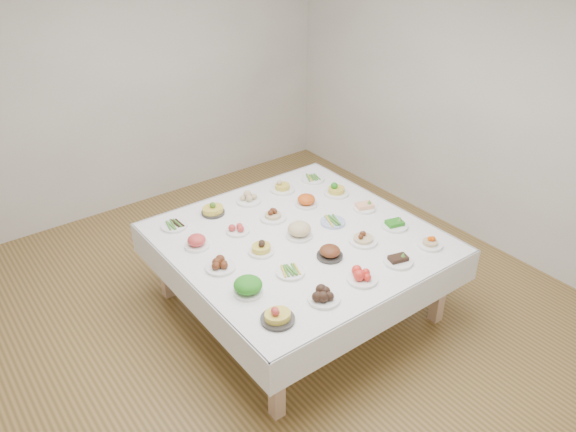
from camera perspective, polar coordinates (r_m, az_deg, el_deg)
room_envelope at (r=4.23m, az=-3.23°, el=10.52°), size 5.02×5.02×2.81m
display_table at (r=4.72m, az=1.10°, el=-2.82°), size 2.09×2.09×0.75m
dish_0 at (r=3.79m, az=-1.06°, el=-9.78°), size 0.24×0.23×0.15m
dish_1 at (r=3.98m, az=3.67°, el=-7.94°), size 0.23×0.23×0.11m
dish_2 at (r=4.19m, az=7.56°, el=-5.94°), size 0.23×0.23×0.11m
dish_3 at (r=4.44m, az=11.12°, el=-4.33°), size 0.23×0.23×0.09m
dish_4 at (r=4.69m, az=14.24°, el=-2.56°), size 0.20×0.20×0.10m
dish_5 at (r=4.04m, az=-4.09°, el=-7.04°), size 0.21×0.21×0.14m
dish_6 at (r=4.25m, az=0.23°, el=-5.61°), size 0.22×0.22×0.05m
dish_7 at (r=4.42m, az=4.28°, el=-3.69°), size 0.20×0.20×0.11m
dish_8 at (r=4.62m, az=7.67°, el=-2.08°), size 0.23×0.23×0.12m
dish_9 at (r=4.88m, az=10.78°, el=-0.69°), size 0.23×0.23×0.10m
dish_10 at (r=4.31m, az=-6.90°, el=-4.86°), size 0.23×0.23×0.10m
dish_11 at (r=4.46m, az=-2.74°, el=-3.17°), size 0.21×0.21×0.12m
dish_12 at (r=4.65m, az=1.16°, el=-1.40°), size 0.22×0.22×0.14m
dish_13 at (r=4.87m, az=4.58°, el=-0.52°), size 0.21×0.21×0.05m
dish_14 at (r=5.11m, az=7.78°, el=0.99°), size 0.20×0.20×0.09m
dish_15 at (r=4.59m, az=-9.26°, el=-2.62°), size 0.20×0.20×0.11m
dish_16 at (r=4.75m, az=-5.13°, el=-1.29°), size 0.20×0.20×0.08m
dish_17 at (r=4.90m, az=-1.54°, el=0.34°), size 0.24×0.24×0.13m
dish_18 at (r=5.12m, az=1.87°, el=1.55°), size 0.20×0.20×0.11m
dish_19 at (r=5.32m, az=4.95°, el=2.90°), size 0.23×0.23×0.15m
dish_20 at (r=4.90m, az=-11.48°, el=-0.91°), size 0.22×0.22×0.05m
dish_21 at (r=5.02m, az=-7.65°, el=0.84°), size 0.20×0.20×0.13m
dish_22 at (r=5.19m, az=-4.02°, el=1.86°), size 0.23×0.23×0.10m
dish_23 at (r=5.37m, az=-0.57°, el=3.15°), size 0.23×0.23×0.13m
dish_24 at (r=5.60m, az=2.52°, el=3.85°), size 0.23×0.23×0.05m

